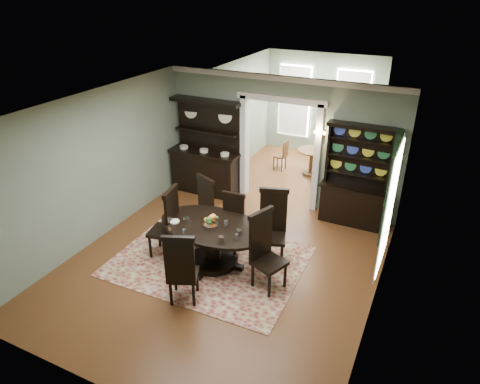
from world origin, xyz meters
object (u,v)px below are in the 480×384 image
object	(u,v)px
dining_table	(213,237)
welsh_dresser	(354,189)
parlor_table	(311,158)
sideboard	(206,161)

from	to	relation	value
dining_table	welsh_dresser	xyz separation A→B (m)	(1.99, 2.68, 0.22)
welsh_dresser	parlor_table	world-z (taller)	welsh_dresser
sideboard	parlor_table	world-z (taller)	sideboard
dining_table	sideboard	bearing A→B (deg)	125.10
dining_table	welsh_dresser	bearing A→B (deg)	56.69
dining_table	welsh_dresser	world-z (taller)	welsh_dresser
sideboard	parlor_table	xyz separation A→B (m)	(2.06, 2.11, -0.34)
welsh_dresser	parlor_table	xyz separation A→B (m)	(-1.57, 2.07, -0.33)
sideboard	welsh_dresser	world-z (taller)	sideboard
parlor_table	dining_table	bearing A→B (deg)	-95.06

